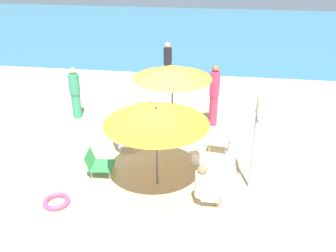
{
  "coord_description": "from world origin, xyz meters",
  "views": [
    {
      "loc": [
        1.59,
        -7.41,
        4.79
      ],
      "look_at": [
        0.41,
        0.74,
        0.7
      ],
      "focal_mm": 40.28,
      "sensor_mm": 36.0,
      "label": 1
    }
  ],
  "objects_px": {
    "umbrella_yellow": "(172,72)",
    "beach_chair_c": "(145,114)",
    "person_a": "(75,93)",
    "warning_sign": "(255,130)",
    "person_d": "(214,95)",
    "beach_chair_d": "(122,140)",
    "person_b": "(204,186)",
    "swim_ring": "(57,201)",
    "beach_bag": "(195,158)",
    "person_c": "(168,64)",
    "beach_chair_b": "(98,163)",
    "umbrella_orange": "(156,116)",
    "beach_chair_a": "(224,138)"
  },
  "relations": [
    {
      "from": "person_b",
      "to": "person_d",
      "type": "distance_m",
      "value": 3.71
    },
    {
      "from": "warning_sign",
      "to": "swim_ring",
      "type": "bearing_deg",
      "value": -164.07
    },
    {
      "from": "umbrella_yellow",
      "to": "warning_sign",
      "type": "relative_size",
      "value": 1.01
    },
    {
      "from": "umbrella_orange",
      "to": "beach_chair_a",
      "type": "xyz_separation_m",
      "value": [
        1.4,
        1.65,
        -1.28
      ]
    },
    {
      "from": "person_a",
      "to": "warning_sign",
      "type": "xyz_separation_m",
      "value": [
        4.91,
        -2.89,
        0.61
      ]
    },
    {
      "from": "beach_chair_d",
      "to": "beach_chair_a",
      "type": "bearing_deg",
      "value": -18.91
    },
    {
      "from": "umbrella_orange",
      "to": "beach_chair_d",
      "type": "relative_size",
      "value": 2.89
    },
    {
      "from": "person_a",
      "to": "person_d",
      "type": "bearing_deg",
      "value": 67.65
    },
    {
      "from": "person_a",
      "to": "warning_sign",
      "type": "bearing_deg",
      "value": 36.15
    },
    {
      "from": "person_d",
      "to": "person_a",
      "type": "bearing_deg",
      "value": 65.66
    },
    {
      "from": "swim_ring",
      "to": "person_c",
      "type": "bearing_deg",
      "value": 79.99
    },
    {
      "from": "swim_ring",
      "to": "person_a",
      "type": "bearing_deg",
      "value": 104.58
    },
    {
      "from": "umbrella_yellow",
      "to": "beach_chair_d",
      "type": "relative_size",
      "value": 2.85
    },
    {
      "from": "person_d",
      "to": "beach_chair_c",
      "type": "bearing_deg",
      "value": 68.89
    },
    {
      "from": "person_d",
      "to": "beach_chair_d",
      "type": "bearing_deg",
      "value": 103.93
    },
    {
      "from": "umbrella_orange",
      "to": "swim_ring",
      "type": "bearing_deg",
      "value": -152.74
    },
    {
      "from": "beach_chair_d",
      "to": "person_d",
      "type": "bearing_deg",
      "value": 12.88
    },
    {
      "from": "beach_bag",
      "to": "warning_sign",
      "type": "bearing_deg",
      "value": -32.38
    },
    {
      "from": "beach_chair_d",
      "to": "person_d",
      "type": "height_order",
      "value": "person_d"
    },
    {
      "from": "person_b",
      "to": "warning_sign",
      "type": "bearing_deg",
      "value": 36.83
    },
    {
      "from": "umbrella_yellow",
      "to": "person_d",
      "type": "relative_size",
      "value": 1.2
    },
    {
      "from": "umbrella_yellow",
      "to": "beach_chair_c",
      "type": "height_order",
      "value": "umbrella_yellow"
    },
    {
      "from": "beach_chair_d",
      "to": "person_a",
      "type": "xyz_separation_m",
      "value": [
        -1.83,
        1.72,
        0.48
      ]
    },
    {
      "from": "beach_chair_c",
      "to": "umbrella_yellow",
      "type": "bearing_deg",
      "value": 18.53
    },
    {
      "from": "swim_ring",
      "to": "beach_bag",
      "type": "relative_size",
      "value": 1.78
    },
    {
      "from": "umbrella_yellow",
      "to": "beach_chair_d",
      "type": "xyz_separation_m",
      "value": [
        -1.17,
        -0.69,
        -1.6
      ]
    },
    {
      "from": "umbrella_yellow",
      "to": "beach_chair_c",
      "type": "relative_size",
      "value": 3.03
    },
    {
      "from": "beach_chair_a",
      "to": "beach_chair_b",
      "type": "height_order",
      "value": "beach_chair_a"
    },
    {
      "from": "beach_chair_d",
      "to": "beach_bag",
      "type": "bearing_deg",
      "value": -38.1
    },
    {
      "from": "person_c",
      "to": "person_d",
      "type": "distance_m",
      "value": 3.42
    },
    {
      "from": "person_c",
      "to": "beach_bag",
      "type": "bearing_deg",
      "value": -174.0
    },
    {
      "from": "umbrella_yellow",
      "to": "person_c",
      "type": "height_order",
      "value": "umbrella_yellow"
    },
    {
      "from": "person_d",
      "to": "beach_bag",
      "type": "height_order",
      "value": "person_d"
    },
    {
      "from": "person_a",
      "to": "person_b",
      "type": "relative_size",
      "value": 1.68
    },
    {
      "from": "beach_chair_b",
      "to": "person_a",
      "type": "xyz_separation_m",
      "value": [
        -1.55,
        2.87,
        0.48
      ]
    },
    {
      "from": "beach_chair_b",
      "to": "person_b",
      "type": "bearing_deg",
      "value": -21.73
    },
    {
      "from": "umbrella_orange",
      "to": "swim_ring",
      "type": "height_order",
      "value": "umbrella_orange"
    },
    {
      "from": "person_b",
      "to": "person_c",
      "type": "relative_size",
      "value": 0.57
    },
    {
      "from": "person_b",
      "to": "beach_bag",
      "type": "distance_m",
      "value": 1.55
    },
    {
      "from": "umbrella_yellow",
      "to": "beach_bag",
      "type": "relative_size",
      "value": 6.95
    },
    {
      "from": "umbrella_yellow",
      "to": "person_a",
      "type": "xyz_separation_m",
      "value": [
        -2.99,
        1.04,
        -1.13
      ]
    },
    {
      "from": "beach_chair_a",
      "to": "person_d",
      "type": "relative_size",
      "value": 0.38
    },
    {
      "from": "beach_chair_a",
      "to": "swim_ring",
      "type": "bearing_deg",
      "value": 46.42
    },
    {
      "from": "beach_chair_d",
      "to": "person_c",
      "type": "height_order",
      "value": "person_c"
    },
    {
      "from": "beach_chair_d",
      "to": "person_c",
      "type": "relative_size",
      "value": 0.46
    },
    {
      "from": "person_d",
      "to": "warning_sign",
      "type": "bearing_deg",
      "value": 171.41
    },
    {
      "from": "person_d",
      "to": "beach_chair_b",
      "type": "bearing_deg",
      "value": 114.66
    },
    {
      "from": "umbrella_orange",
      "to": "umbrella_yellow",
      "type": "relative_size",
      "value": 1.01
    },
    {
      "from": "beach_chair_c",
      "to": "umbrella_orange",
      "type": "bearing_deg",
      "value": -8.98
    },
    {
      "from": "beach_chair_c",
      "to": "beach_bag",
      "type": "distance_m",
      "value": 2.6
    }
  ]
}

